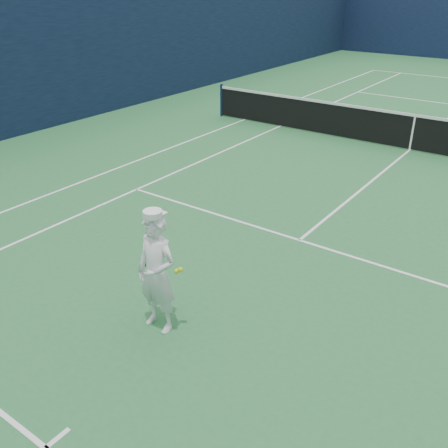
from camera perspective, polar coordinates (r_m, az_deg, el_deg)
name	(u,v)px	position (r m, az deg, el deg)	size (l,w,h in m)	color
ground	(409,150)	(14.78, 20.42, 7.89)	(80.00, 80.00, 0.00)	#286937
court_markings	(409,150)	(14.78, 20.43, 7.90)	(11.03, 23.83, 0.01)	white
windscreen_fence	(422,76)	(14.32, 21.72, 15.46)	(20.12, 36.12, 4.00)	#0E1835
tennis_net	(413,131)	(14.63, 20.77, 9.94)	(12.88, 0.09, 1.07)	#141E4C
tennis_player	(157,273)	(6.58, -7.69, -5.59)	(0.77, 0.46, 1.75)	white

